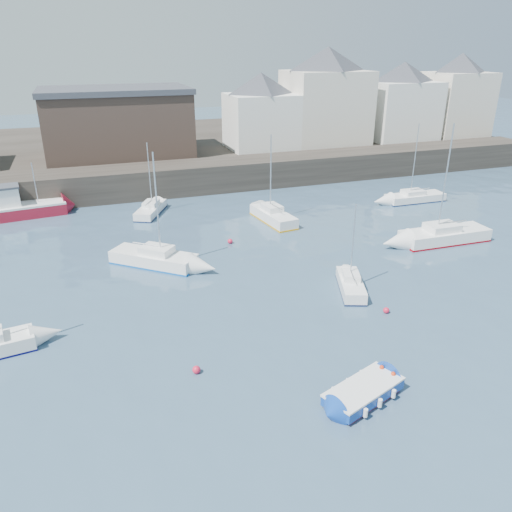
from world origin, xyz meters
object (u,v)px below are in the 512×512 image
object	(u,v)px
fishing_boat	(20,207)
sailboat_g	(415,197)
sailboat_c	(351,284)
sailboat_d	(444,235)
blue_dinghy	(363,392)
buoy_far	(230,243)
sailboat_h	(151,209)
buoy_mid	(386,313)
buoy_near	(197,373)
sailboat_b	(154,258)
sailboat_f	(273,216)

from	to	relation	value
fishing_boat	sailboat_g	bearing A→B (deg)	-12.14
sailboat_c	sailboat_g	xyz separation A→B (m)	(16.09, 15.52, 0.00)
sailboat_d	blue_dinghy	bearing A→B (deg)	-137.39
buoy_far	fishing_boat	bearing A→B (deg)	141.74
sailboat_d	sailboat_h	size ratio (longest dim) A/B	1.43
fishing_boat	sailboat_h	world-z (taller)	sailboat_h
sailboat_c	buoy_mid	xyz separation A→B (m)	(0.55, -3.35, -0.44)
sailboat_d	buoy_near	bearing A→B (deg)	-155.34
sailboat_h	blue_dinghy	bearing A→B (deg)	-80.39
buoy_mid	sailboat_c	bearing A→B (deg)	99.36
fishing_boat	buoy_mid	bearing A→B (deg)	-50.65
sailboat_h	buoy_near	xyz separation A→B (m)	(-1.57, -25.81, -0.43)
buoy_far	blue_dinghy	bearing A→B (deg)	-89.46
sailboat_c	sailboat_d	distance (m)	12.60
sailboat_g	buoy_far	distance (m)	21.72
fishing_boat	buoy_far	distance (m)	21.04
sailboat_b	sailboat_d	distance (m)	23.20
blue_dinghy	buoy_far	distance (m)	20.46
blue_dinghy	sailboat_b	size ratio (longest dim) A/B	0.51
sailboat_g	buoy_far	bearing A→B (deg)	-166.93
sailboat_c	sailboat_f	distance (m)	14.56
sailboat_b	sailboat_f	world-z (taller)	sailboat_b
sailboat_f	buoy_near	world-z (taller)	sailboat_f
buoy_far	buoy_near	bearing A→B (deg)	-112.12
sailboat_b	buoy_mid	size ratio (longest dim) A/B	22.12
sailboat_b	sailboat_g	xyz separation A→B (m)	(27.60, 7.17, -0.10)
fishing_boat	sailboat_c	world-z (taller)	sailboat_c
sailboat_f	sailboat_g	bearing A→B (deg)	3.46
sailboat_f	sailboat_h	world-z (taller)	sailboat_f
sailboat_b	sailboat_d	bearing A→B (deg)	-7.84
blue_dinghy	sailboat_c	size ratio (longest dim) A/B	0.74
sailboat_c	buoy_mid	bearing A→B (deg)	-80.64
buoy_far	sailboat_f	bearing A→B (deg)	36.95
buoy_far	sailboat_g	bearing A→B (deg)	13.07
blue_dinghy	sailboat_h	xyz separation A→B (m)	(-5.12, 30.26, 0.02)
sailboat_d	sailboat_h	distance (m)	26.32
buoy_mid	sailboat_d	bearing A→B (deg)	38.02
sailboat_f	buoy_near	distance (m)	23.16
sailboat_b	sailboat_d	world-z (taller)	sailboat_d
blue_dinghy	sailboat_d	bearing A→B (deg)	42.61
blue_dinghy	sailboat_f	size ratio (longest dim) A/B	0.55
sailboat_f	sailboat_h	bearing A→B (deg)	150.08
sailboat_c	blue_dinghy	bearing A→B (deg)	-116.32
fishing_boat	sailboat_g	distance (m)	38.52
blue_dinghy	sailboat_b	bearing A→B (deg)	110.03
sailboat_d	buoy_far	bearing A→B (deg)	161.86
buoy_near	buoy_far	bearing A→B (deg)	67.88
sailboat_d	sailboat_f	distance (m)	14.67
buoy_mid	buoy_far	xyz separation A→B (m)	(-5.62, 13.96, 0.00)
sailboat_b	buoy_far	distance (m)	6.85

